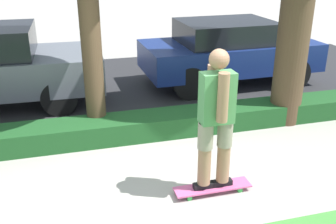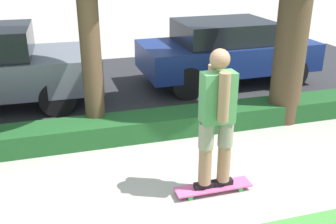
% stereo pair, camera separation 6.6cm
% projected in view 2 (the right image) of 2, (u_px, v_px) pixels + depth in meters
% --- Properties ---
extents(ground_plane, '(60.00, 60.00, 0.00)m').
position_uv_depth(ground_plane, '(163.00, 188.00, 5.09)').
color(ground_plane, '#ADA89E').
extents(street_asphalt, '(14.86, 5.00, 0.01)m').
position_uv_depth(street_asphalt, '(114.00, 87.00, 8.82)').
color(street_asphalt, '#2D2D30').
rests_on(street_asphalt, ground_plane).
extents(hedge_row, '(14.86, 0.60, 0.35)m').
position_uv_depth(hedge_row, '(137.00, 127.00, 6.44)').
color(hedge_row, '#1E5123').
rests_on(hedge_row, ground_plane).
extents(skateboard, '(0.99, 0.24, 0.08)m').
position_uv_depth(skateboard, '(213.00, 187.00, 4.99)').
color(skateboard, '#DB5B93').
rests_on(skateboard, ground_plane).
extents(skater_person, '(0.51, 0.46, 1.77)m').
position_uv_depth(skater_person, '(217.00, 118.00, 4.63)').
color(skater_person, black).
rests_on(skater_person, skateboard).
extents(parked_car_middle, '(3.93, 1.85, 1.43)m').
position_uv_depth(parked_car_middle, '(226.00, 50.00, 8.86)').
color(parked_car_middle, navy).
rests_on(parked_car_middle, ground_plane).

